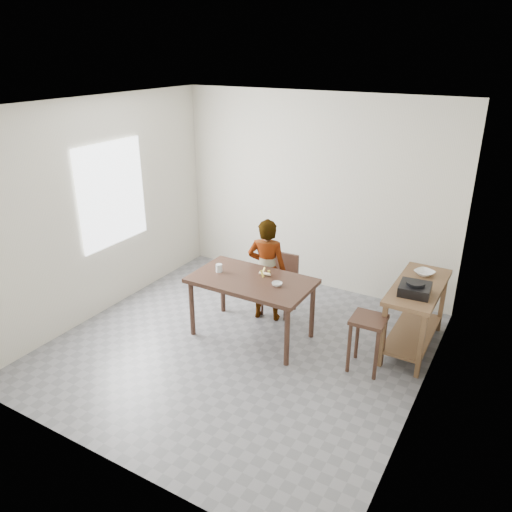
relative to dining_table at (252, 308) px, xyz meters
The scene contains 17 objects.
floor 0.50m from the dining_table, 90.00° to the right, with size 4.00×4.00×0.04m, color slate.
ceiling 2.36m from the dining_table, 90.00° to the right, with size 4.00×4.00×0.04m, color white.
wall_back 1.98m from the dining_table, 90.00° to the left, with size 4.00×0.04×2.70m, color beige.
wall_front 2.52m from the dining_table, 90.00° to the right, with size 4.00×0.04×2.70m, color beige.
wall_left 2.26m from the dining_table, behind, with size 0.04×4.00×2.70m, color beige.
wall_right 2.26m from the dining_table, ahead, with size 0.04×4.00×2.70m, color beige.
window_pane 2.27m from the dining_table, behind, with size 0.02×1.10×1.30m, color white.
dining_table is the anchor object (origin of this frame).
prep_counter 1.86m from the dining_table, 22.15° to the left, with size 0.50×1.20×0.80m, color brown, non-canonical shape.
child 0.55m from the dining_table, 97.25° to the left, with size 0.49×0.32×1.33m, color white.
dining_chair 0.67m from the dining_table, 88.79° to the left, with size 0.37×0.37×0.77m, color #372118, non-canonical shape.
stool 1.39m from the dining_table, ahead, with size 0.35×0.35×0.62m, color #372118, non-canonical shape.
glass_tumbler 0.61m from the dining_table, behind, with size 0.08×0.08×0.10m, color silver.
small_bowl 0.52m from the dining_table, ahead, with size 0.12×0.12×0.04m, color silver.
banana 0.44m from the dining_table, 61.12° to the left, with size 0.16×0.12×0.06m, color gold, non-canonical shape.
serving_bowl 2.03m from the dining_table, 30.10° to the left, with size 0.21×0.21×0.05m, color silver.
gas_burner 1.85m from the dining_table, 14.94° to the left, with size 0.32×0.32×0.11m, color black.
Camera 1 is at (2.63, -4.15, 3.22)m, focal length 35.00 mm.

